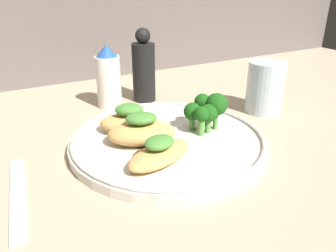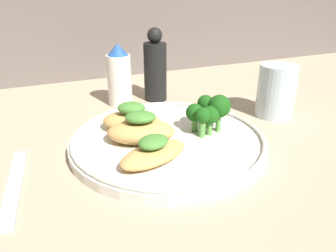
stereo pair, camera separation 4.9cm
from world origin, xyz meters
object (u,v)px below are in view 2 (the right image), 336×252
at_px(sauce_bottle, 119,76).
at_px(pepper_grinder, 155,69).
at_px(broccoli_bunch, 209,111).
at_px(plate, 168,140).
at_px(drinking_glass, 276,91).

bearing_deg(sauce_bottle, pepper_grinder, 0.00).
bearing_deg(sauce_bottle, broccoli_bunch, -68.48).
height_order(broccoli_bunch, pepper_grinder, pepper_grinder).
distance_m(plate, drinking_glass, 0.24).
bearing_deg(drinking_glass, broccoli_bunch, -165.72).
distance_m(plate, broccoli_bunch, 0.08).
xyz_separation_m(pepper_grinder, drinking_glass, (0.17, -0.17, -0.02)).
xyz_separation_m(plate, pepper_grinder, (0.06, 0.21, 0.06)).
relative_size(broccoli_bunch, drinking_glass, 0.68).
bearing_deg(drinking_glass, sauce_bottle, 145.56).
bearing_deg(plate, sauce_bottle, 94.70).
relative_size(plate, pepper_grinder, 1.99).
xyz_separation_m(plate, drinking_glass, (0.23, 0.04, 0.04)).
bearing_deg(plate, drinking_glass, 9.26).
bearing_deg(pepper_grinder, broccoli_bunch, -88.07).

